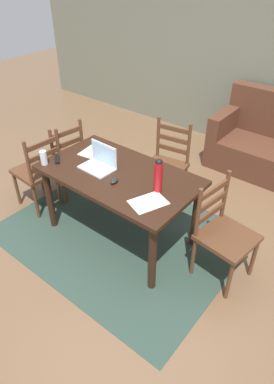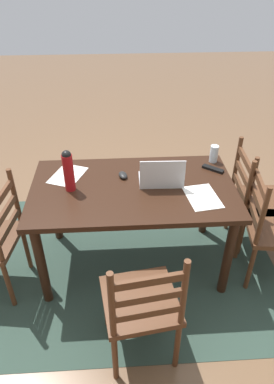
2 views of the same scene
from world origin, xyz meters
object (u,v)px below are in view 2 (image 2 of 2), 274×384
object	(u,v)px
dining_table	(133,198)
chair_left_near	(256,201)
tv_remote	(213,169)
drinking_glass	(214,154)
laptop	(161,177)
computer_mouse	(123,175)
chair_left_far	(272,227)
water_bottle	(68,170)
chair_far_head	(141,305)

from	to	relation	value
dining_table	chair_left_near	size ratio (longest dim) A/B	1.57
chair_left_near	tv_remote	world-z (taller)	chair_left_near
drinking_glass	laptop	bearing A→B (deg)	33.13
computer_mouse	tv_remote	xyz separation A→B (m)	(-0.70, -0.06, -0.01)
laptop	drinking_glass	bearing A→B (deg)	-146.87
dining_table	drinking_glass	xyz separation A→B (m)	(-0.67, -0.33, 0.17)
chair_left_far	water_bottle	distance (m)	1.56
dining_table	chair_left_far	distance (m)	1.06
chair_left_near	computer_mouse	xyz separation A→B (m)	(1.10, 0.03, 0.32)
chair_far_head	computer_mouse	distance (m)	0.99
chair_far_head	laptop	xyz separation A→B (m)	(-0.20, -0.83, 0.36)
dining_table	chair_far_head	distance (m)	0.82
chair_left_near	drinking_glass	distance (m)	0.54
dining_table	water_bottle	xyz separation A→B (m)	(0.45, 0.00, 0.26)
drinking_glass	tv_remote	xyz separation A→B (m)	(0.03, 0.13, -0.06)
water_bottle	drinking_glass	distance (m)	1.17
dining_table	tv_remote	distance (m)	0.67
chair_left_near	dining_table	bearing A→B (deg)	9.52
drinking_glass	chair_far_head	bearing A→B (deg)	59.60
chair_left_near	chair_far_head	world-z (taller)	same
drinking_glass	computer_mouse	bearing A→B (deg)	14.40
chair_left_far	tv_remote	bearing A→B (deg)	-42.37
laptop	tv_remote	world-z (taller)	laptop
water_bottle	computer_mouse	bearing A→B (deg)	-159.61
laptop	water_bottle	bearing A→B (deg)	2.65
chair_left_far	computer_mouse	distance (m)	1.19
chair_left_near	chair_left_far	size ratio (longest dim) A/B	1.00
chair_left_far	chair_left_near	bearing A→B (deg)	-89.95
chair_far_head	computer_mouse	bearing A→B (deg)	-85.43
chair_left_far	drinking_glass	distance (m)	0.72
chair_left_far	tv_remote	xyz separation A→B (m)	(0.40, -0.36, 0.31)
dining_table	chair_far_head	size ratio (longest dim) A/B	1.57
dining_table	computer_mouse	world-z (taller)	computer_mouse
chair_far_head	tv_remote	xyz separation A→B (m)	(-0.63, -1.00, 0.31)
chair_left_near	chair_far_head	distance (m)	1.41
chair_left_far	computer_mouse	bearing A→B (deg)	-15.45
dining_table	water_bottle	distance (m)	0.52
laptop	drinking_glass	world-z (taller)	laptop
drinking_glass	tv_remote	world-z (taller)	drinking_glass
computer_mouse	chair_left_far	bearing A→B (deg)	150.56
chair_far_head	computer_mouse	size ratio (longest dim) A/B	9.50
computer_mouse	dining_table	bearing A→B (deg)	102.33
dining_table	chair_left_near	bearing A→B (deg)	-170.48
dining_table	chair_left_near	world-z (taller)	chair_left_near
chair_far_head	tv_remote	size ratio (longest dim) A/B	5.59
dining_table	laptop	distance (m)	0.26
dining_table	computer_mouse	size ratio (longest dim) A/B	14.88
chair_far_head	tv_remote	bearing A→B (deg)	-122.27
chair_far_head	water_bottle	distance (m)	1.03
chair_left_near	chair_left_far	bearing A→B (deg)	90.05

